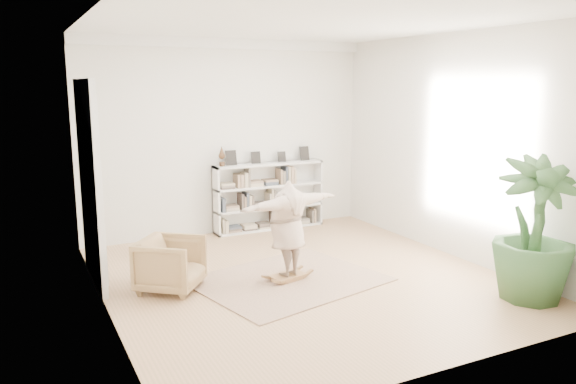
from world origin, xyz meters
The scene contains 9 objects.
floor centered at (0.00, 0.00, 0.00)m, with size 6.00×6.00×0.00m, color #A88356.
room_shell centered at (0.00, 2.94, 3.51)m, with size 6.00×6.00×6.00m.
doors centered at (-2.70, 1.30, 1.40)m, with size 0.09×1.78×2.92m.
bookshelf centered at (0.74, 2.82, 0.64)m, with size 2.20×0.35×1.64m.
armchair centered at (-1.84, 0.38, 0.37)m, with size 0.79×0.81×0.74m, color tan.
rug centered at (-0.25, -0.01, 0.01)m, with size 2.50×2.00×0.02m, color tan.
rocker_board centered at (-0.25, -0.01, 0.07)m, with size 0.57×0.42×0.11m.
person centered at (-0.25, -0.01, 0.82)m, with size 1.69×0.46×1.38m, color tan.
houseplant centered at (2.30, -2.04, 0.94)m, with size 1.06×1.06×1.89m, color #31572B.
Camera 1 is at (-3.68, -6.90, 2.79)m, focal length 35.00 mm.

